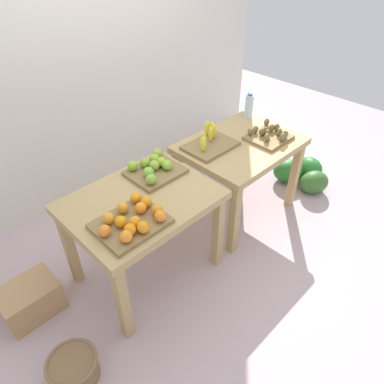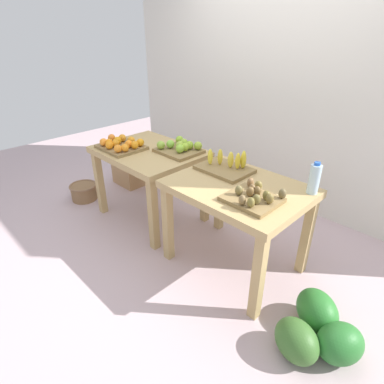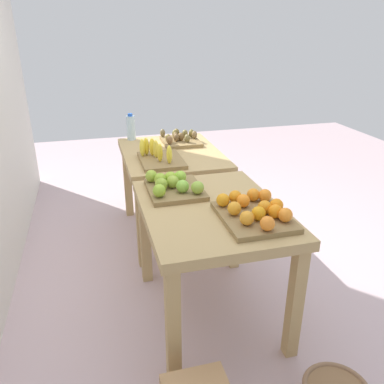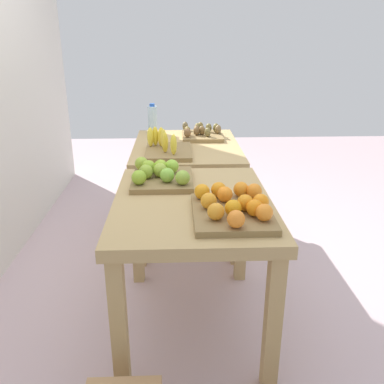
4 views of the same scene
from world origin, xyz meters
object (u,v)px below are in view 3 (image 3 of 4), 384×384
Objects in this scene: banana_crate at (159,157)px; orange_bin at (255,211)px; display_table_left at (211,224)px; kiwi_bin at (180,139)px; display_table_right at (171,164)px; apple_bin at (173,186)px; watermelon_pile at (177,182)px; water_bottle at (131,128)px.

orange_bin is at bearing -162.99° from banana_crate.
kiwi_bin is at bearing -5.49° from display_table_left.
display_table_left is 1.00× the size of display_table_right.
orange_bin reaches higher than display_table_left.
banana_crate is at bearing 149.75° from kiwi_bin.
display_table_right is at bearing -11.50° from apple_bin.
display_table_right is 2.29× the size of orange_bin.
orange_bin reaches higher than watermelon_pile.
display_table_right is 0.88m from apple_bin.
banana_crate is at bearing 9.58° from display_table_left.
display_table_left is at bearing 174.51° from kiwi_bin.
display_table_left is 2.89× the size of kiwi_bin.
orange_bin is 0.59m from apple_bin.
orange_bin is (-0.21, -0.18, 0.16)m from display_table_left.
orange_bin is 1.26× the size of kiwi_bin.
banana_crate is at bearing -169.46° from water_bottle.
water_bottle is at bearing 10.01° from display_table_left.
water_bottle reaches higher than kiwi_bin.
kiwi_bin is (0.47, -0.28, -0.00)m from banana_crate.
display_table_left is 1.62m from water_bottle.
apple_bin is 0.60m from banana_crate.
apple_bin is 0.91× the size of banana_crate.
banana_crate reaches higher than watermelon_pile.
banana_crate is (1.08, 0.33, -0.00)m from orange_bin.
display_table_left is at bearing -147.25° from apple_bin.
banana_crate is (0.87, 0.15, 0.15)m from display_table_left.
apple_bin is 1.31m from water_bottle.
banana_crate is at bearing 161.08° from watermelon_pile.
apple_bin is 1.11× the size of kiwi_bin.
display_table_right is at bearing 0.00° from display_table_left.
display_table_right is at bearing 7.84° from orange_bin.
water_bottle is at bearing 60.69° from kiwi_bin.
display_table_left is 1.12m from display_table_right.
banana_crate is 0.55m from kiwi_bin.
display_table_left and display_table_right have the same top height.
orange_bin is (-1.33, -0.18, 0.16)m from display_table_right.
water_bottle is at bearing 129.14° from watermelon_pile.
kiwi_bin is at bearing -15.69° from apple_bin.
apple_bin reaches higher than orange_bin.
apple_bin reaches higher than kiwi_bin.
orange_bin is 1.03× the size of banana_crate.
water_bottle is (1.78, 0.46, 0.07)m from orange_bin.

